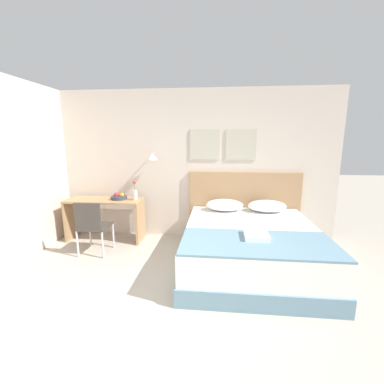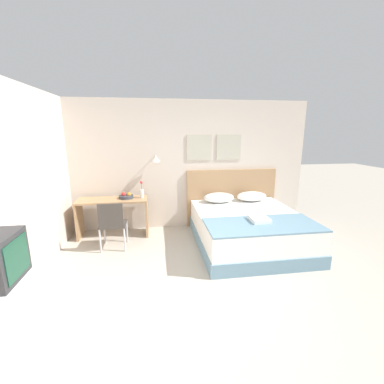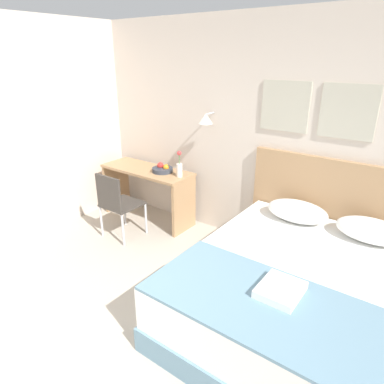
% 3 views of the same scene
% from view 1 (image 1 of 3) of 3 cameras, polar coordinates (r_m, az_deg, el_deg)
% --- Properties ---
extents(ground_plane, '(24.00, 24.00, 0.00)m').
position_cam_1_polar(ground_plane, '(2.65, -10.06, -30.91)').
color(ground_plane, '#B2A899').
extents(wall_back, '(5.32, 0.31, 2.65)m').
position_cam_1_polar(wall_back, '(4.66, -1.44, 5.96)').
color(wall_back, beige).
rests_on(wall_back, ground_plane).
extents(bed, '(1.84, 2.10, 0.60)m').
position_cam_1_polar(bed, '(3.80, 12.80, -11.81)').
color(bed, '#66899E').
rests_on(bed, ground_plane).
extents(headboard, '(1.96, 0.06, 1.23)m').
position_cam_1_polar(headboard, '(4.72, 11.42, -3.06)').
color(headboard, '#A87F56').
rests_on(headboard, ground_plane).
extents(pillow_left, '(0.63, 0.40, 0.20)m').
position_cam_1_polar(pillow_left, '(4.40, 7.23, -2.89)').
color(pillow_left, white).
rests_on(pillow_left, bed).
extents(pillow_right, '(0.63, 0.40, 0.20)m').
position_cam_1_polar(pillow_right, '(4.48, 16.31, -3.02)').
color(pillow_right, white).
rests_on(pillow_right, bed).
extents(throw_blanket, '(1.78, 0.84, 0.02)m').
position_cam_1_polar(throw_blanket, '(3.13, 14.40, -10.93)').
color(throw_blanket, '#66899E').
rests_on(throw_blanket, bed).
extents(folded_towel_near_foot, '(0.29, 0.34, 0.06)m').
position_cam_1_polar(folded_towel_near_foot, '(3.25, 14.06, -9.26)').
color(folded_towel_near_foot, white).
rests_on(folded_towel_near_foot, throw_blanket).
extents(desk, '(1.33, 0.50, 0.75)m').
position_cam_1_polar(desk, '(4.86, -18.80, -4.02)').
color(desk, '#A87F56').
rests_on(desk, ground_plane).
extents(desk_chair, '(0.44, 0.44, 0.87)m').
position_cam_1_polar(desk_chair, '(4.27, -21.39, -6.61)').
color(desk_chair, '#3D3833').
rests_on(desk_chair, ground_plane).
extents(fruit_bowl, '(0.28, 0.28, 0.12)m').
position_cam_1_polar(fruit_bowl, '(4.73, -15.95, -1.09)').
color(fruit_bowl, '#333842').
rests_on(fruit_bowl, desk).
extents(flower_vase, '(0.08, 0.08, 0.34)m').
position_cam_1_polar(flower_vase, '(4.59, -12.55, -0.22)').
color(flower_vase, silver).
rests_on(flower_vase, desk).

